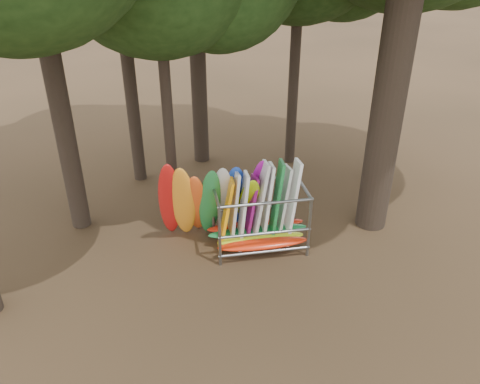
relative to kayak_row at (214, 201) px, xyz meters
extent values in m
plane|color=#47331E|center=(0.82, -1.20, -1.34)|extent=(120.00, 120.00, 0.00)
plane|color=gray|center=(0.82, 58.80, -1.34)|extent=(160.00, 160.00, 0.00)
cylinder|color=black|center=(-4.31, 1.56, 4.94)|extent=(0.60, 0.60, 12.56)
cylinder|color=black|center=(-2.38, 4.72, 4.70)|extent=(0.47, 0.47, 12.08)
cylinder|color=black|center=(3.95, 5.26, 3.95)|extent=(0.42, 0.42, 10.57)
cylinder|color=black|center=(-1.16, 2.04, 3.64)|extent=(0.35, 0.35, 9.96)
cylinder|color=black|center=(6.69, 2.85, 4.56)|extent=(0.45, 0.45, 11.80)
ellipsoid|color=red|center=(-1.34, -0.02, 0.16)|extent=(0.68, 1.47, 3.10)
ellipsoid|color=orange|center=(-0.94, -0.10, 0.09)|extent=(0.90, 1.43, 2.95)
ellipsoid|color=#E1521B|center=(-0.53, 0.03, -0.08)|extent=(0.83, 1.57, 2.65)
ellipsoid|color=#247A38|center=(-0.13, -0.11, -0.01)|extent=(0.78, 1.22, 2.74)
ellipsoid|color=beige|center=(0.27, 0.09, 0.00)|extent=(0.76, 1.45, 2.78)
ellipsoid|color=#1B3FAD|center=(0.67, 0.09, -0.05)|extent=(0.77, 0.98, 2.64)
ellipsoid|color=#9EC40E|center=(1.08, -0.10, -0.15)|extent=(0.72, 1.77, 2.54)
ellipsoid|color=#9D1491|center=(1.48, 0.19, 0.03)|extent=(0.72, 1.28, 2.82)
ellipsoid|color=red|center=(1.30, -1.25, -0.92)|extent=(2.77, 0.55, 0.24)
ellipsoid|color=#C4DA1D|center=(1.30, -0.97, -0.92)|extent=(2.70, 0.55, 0.24)
ellipsoid|color=#187036|center=(1.30, -0.54, -0.92)|extent=(3.17, 0.55, 0.24)
ellipsoid|color=red|center=(1.30, -0.21, -0.92)|extent=(3.14, 0.55, 0.24)
cube|color=#FF9E0D|center=(0.28, -0.62, -0.19)|extent=(0.57, 0.73, 2.31)
cube|color=silver|center=(0.54, -0.48, -0.13)|extent=(0.41, 0.79, 2.45)
cube|color=silver|center=(0.79, -0.66, -0.10)|extent=(0.38, 0.77, 2.50)
cube|color=#87166A|center=(1.05, -0.45, -0.21)|extent=(0.52, 0.79, 2.26)
cube|color=silver|center=(1.30, -0.58, 0.04)|extent=(0.60, 0.81, 2.75)
cube|color=white|center=(1.56, -0.51, -0.03)|extent=(0.41, 0.78, 2.65)
cube|color=#1B7D37|center=(1.81, -0.67, 0.05)|extent=(0.47, 0.77, 2.80)
cube|color=silver|center=(2.07, -0.43, -0.10)|extent=(0.50, 0.80, 2.49)
cube|color=white|center=(2.32, -0.64, 0.03)|extent=(0.45, 0.79, 2.76)
camera|label=1|loc=(-1.43, -12.53, 7.14)|focal=35.00mm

